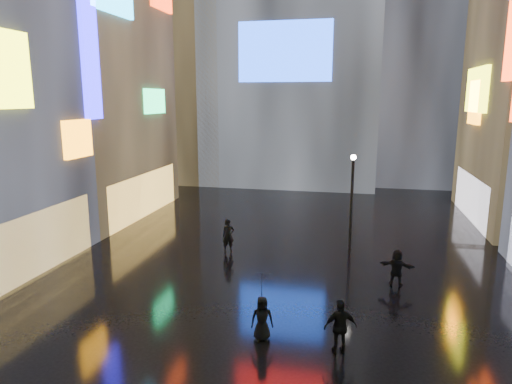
% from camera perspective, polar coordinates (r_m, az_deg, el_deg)
% --- Properties ---
extents(ground, '(140.00, 140.00, 0.00)m').
position_cam_1_polar(ground, '(24.40, 4.09, -7.82)').
color(ground, black).
rests_on(ground, ground).
extents(building_left_far, '(10.28, 12.00, 22.00)m').
position_cam_1_polar(building_left_far, '(34.74, -22.10, 15.55)').
color(building_left_far, black).
rests_on(building_left_far, ground).
extents(tower_flank_right, '(12.00, 12.00, 34.00)m').
position_cam_1_polar(tower_flank_right, '(49.91, 20.25, 21.21)').
color(tower_flank_right, black).
rests_on(tower_flank_right, ground).
extents(tower_flank_left, '(10.00, 10.00, 26.00)m').
position_cam_1_polar(tower_flank_left, '(48.24, -9.01, 17.31)').
color(tower_flank_left, black).
rests_on(tower_flank_left, ground).
extents(lamp_far, '(0.30, 0.30, 5.20)m').
position_cam_1_polar(lamp_far, '(25.08, 11.88, -0.52)').
color(lamp_far, black).
rests_on(lamp_far, ground).
extents(pedestrian_3, '(1.16, 0.75, 1.83)m').
position_cam_1_polar(pedestrian_3, '(15.51, 10.51, -16.24)').
color(pedestrian_3, black).
rests_on(pedestrian_3, ground).
extents(pedestrian_4, '(0.86, 0.68, 1.55)m').
position_cam_1_polar(pedestrian_4, '(16.07, 0.76, -15.55)').
color(pedestrian_4, black).
rests_on(pedestrian_4, ground).
extents(pedestrian_5, '(1.58, 0.75, 1.64)m').
position_cam_1_polar(pedestrian_5, '(21.22, 17.18, -9.02)').
color(pedestrian_5, black).
rests_on(pedestrian_5, ground).
extents(pedestrian_6, '(0.78, 0.69, 1.79)m').
position_cam_1_polar(pedestrian_6, '(24.58, -3.49, -5.47)').
color(pedestrian_6, black).
rests_on(pedestrian_6, ground).
extents(umbrella_2, '(1.34, 1.33, 0.86)m').
position_cam_1_polar(umbrella_2, '(15.56, 0.77, -11.59)').
color(umbrella_2, black).
rests_on(umbrella_2, pedestrian_4).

